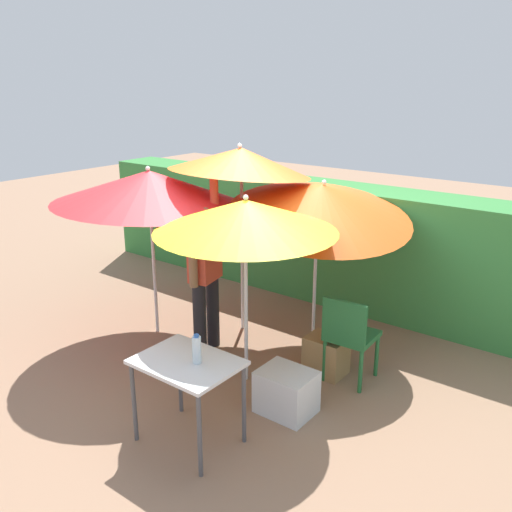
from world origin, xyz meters
TOP-DOWN VIEW (x-y plane):
  - ground_plane at (0.00, 0.00)m, footprint 24.00×24.00m
  - hedge_row at (0.00, 2.19)m, footprint 8.00×0.70m
  - umbrella_rainbow at (-0.51, 0.70)m, footprint 1.57×1.58m
  - umbrella_orange at (0.26, -0.20)m, footprint 1.69×1.69m
  - umbrella_yellow at (0.36, 0.95)m, footprint 2.04×2.00m
  - umbrella_navy at (-1.25, 0.02)m, footprint 2.09×2.10m
  - person_vendor at (-0.46, 0.03)m, footprint 0.29×0.56m
  - chair_plastic at (1.07, 0.37)m, footprint 0.46×0.46m
  - cooler_box at (0.89, -0.42)m, footprint 0.48×0.39m
  - crate_cardboard at (0.82, 0.38)m, footprint 0.39×0.31m
  - folding_table at (0.50, -1.24)m, footprint 0.80×0.60m
  - bottle_water at (0.58, -1.22)m, footprint 0.07×0.07m

SIDE VIEW (x-z plane):
  - ground_plane at x=0.00m, z-range 0.00..0.00m
  - crate_cardboard at x=0.82m, z-range 0.00..0.39m
  - cooler_box at x=0.89m, z-range 0.00..0.40m
  - chair_plastic at x=1.07m, z-range 0.07..0.96m
  - folding_table at x=0.50m, z-range 0.28..1.01m
  - hedge_row at x=0.00m, z-range 0.00..1.54m
  - bottle_water at x=0.58m, z-range 0.73..0.97m
  - person_vendor at x=-0.46m, z-range -0.01..1.87m
  - umbrella_yellow at x=0.36m, z-range 0.59..2.64m
  - umbrella_orange at x=0.26m, z-range 0.73..2.59m
  - umbrella_navy at x=-1.25m, z-range 0.73..2.69m
  - umbrella_rainbow at x=-0.51m, z-range 0.88..3.09m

